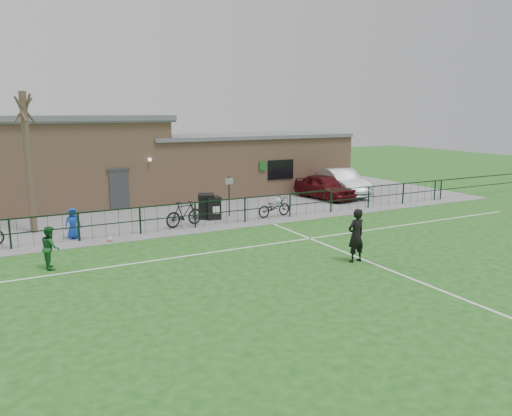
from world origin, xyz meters
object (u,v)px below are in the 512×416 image
car_silver (341,182)px  outfield_player (50,247)px  wheelie_bin_right (206,207)px  car_maroon (325,187)px  spectator_child (73,223)px  bicycle_e (274,207)px  wheelie_bin_left (213,209)px  bare_tree (28,164)px  sign_post (229,196)px  ball_ground (110,239)px  bicycle_d (184,214)px

car_silver → outfield_player: 19.02m
wheelie_bin_right → outfield_player: size_ratio=0.77×
car_maroon → spectator_child: car_maroon is taller
car_silver → bicycle_e: 7.77m
wheelie_bin_right → spectator_child: size_ratio=0.86×
wheelie_bin_left → car_maroon: size_ratio=0.24×
bare_tree → spectator_child: bare_tree is taller
outfield_player → bare_tree: bearing=-0.6°
wheelie_bin_left → spectator_child: spectator_child is taller
car_maroon → car_silver: bearing=10.7°
car_silver → car_maroon: bearing=-152.3°
wheelie_bin_right → sign_post: 1.29m
bare_tree → wheelie_bin_left: size_ratio=6.00×
car_silver → spectator_child: bearing=-157.7°
bicycle_e → ball_ground: bearing=91.8°
wheelie_bin_left → wheelie_bin_right: (-0.24, 0.28, 0.06)m
sign_post → bicycle_e: 2.30m
bicycle_d → bicycle_e: bicycle_d is taller
spectator_child → wheelie_bin_right: bearing=14.9°
car_maroon → ball_ground: bearing=-169.6°
sign_post → spectator_child: (-7.55, -1.05, -0.36)m
bicycle_d → ball_ground: (-3.59, -1.15, -0.48)m
wheelie_bin_left → car_maroon: bearing=25.2°
sign_post → car_maroon: bearing=14.9°
sign_post → car_maroon: 7.43m
car_silver → ball_ground: 15.85m
ball_ground → wheelie_bin_left: bearing=20.5°
sign_post → spectator_child: size_ratio=1.55×
bare_tree → ball_ground: size_ratio=25.44×
sign_post → ball_ground: bearing=-160.7°
wheelie_bin_right → car_silver: 10.28m
sign_post → ball_ground: sign_post is taller
bicycle_e → ball_ground: (-8.26, -1.06, -0.39)m
bicycle_d → outfield_player: outfield_player is taller
car_maroon → outfield_player: size_ratio=2.95×
bare_tree → ball_ground: (2.57, -3.15, -2.88)m
wheelie_bin_left → sign_post: (0.96, 0.21, 0.50)m
wheelie_bin_left → spectator_child: size_ratio=0.78×
wheelie_bin_left → car_silver: 10.12m
wheelie_bin_left → bicycle_e: wheelie_bin_left is taller
car_silver → spectator_child: 16.72m
bare_tree → ball_ground: 4.98m
sign_post → bicycle_e: (1.92, -1.16, -0.51)m
car_maroon → bicycle_e: bearing=-156.4°
bare_tree → car_maroon: bearing=3.4°
bicycle_d → ball_ground: 3.80m
spectator_child → ball_ground: size_ratio=5.46×
wheelie_bin_left → bicycle_d: bearing=-143.7°
car_silver → outfield_player: (-17.60, -7.19, -0.12)m
wheelie_bin_left → wheelie_bin_right: wheelie_bin_right is taller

